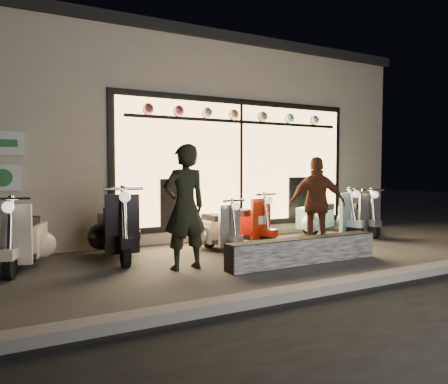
{
  "coord_description": "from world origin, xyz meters",
  "views": [
    {
      "loc": [
        -3.83,
        -5.84,
        1.46
      ],
      "look_at": [
        -0.32,
        0.6,
        1.05
      ],
      "focal_mm": 35.0,
      "sensor_mm": 36.0,
      "label": 1
    }
  ],
  "objects_px": {
    "scooter_silver": "(215,230)",
    "scooter_red": "(242,225)",
    "graffiti_barrier": "(303,251)",
    "woman": "(317,204)",
    "man": "(185,207)"
  },
  "relations": [
    {
      "from": "scooter_silver",
      "to": "scooter_red",
      "type": "bearing_deg",
      "value": 10.23
    },
    {
      "from": "graffiti_barrier",
      "to": "scooter_silver",
      "type": "xyz_separation_m",
      "value": [
        -0.66,
        1.64,
        0.16
      ]
    },
    {
      "from": "woman",
      "to": "scooter_silver",
      "type": "bearing_deg",
      "value": 2.97
    },
    {
      "from": "graffiti_barrier",
      "to": "woman",
      "type": "distance_m",
      "value": 1.34
    },
    {
      "from": "graffiti_barrier",
      "to": "scooter_red",
      "type": "height_order",
      "value": "scooter_red"
    },
    {
      "from": "scooter_red",
      "to": "graffiti_barrier",
      "type": "bearing_deg",
      "value": -100.56
    },
    {
      "from": "scooter_silver",
      "to": "man",
      "type": "height_order",
      "value": "man"
    },
    {
      "from": "graffiti_barrier",
      "to": "woman",
      "type": "relative_size",
      "value": 1.58
    },
    {
      "from": "graffiti_barrier",
      "to": "scooter_red",
      "type": "bearing_deg",
      "value": 90.36
    },
    {
      "from": "man",
      "to": "scooter_red",
      "type": "bearing_deg",
      "value": -147.04
    },
    {
      "from": "scooter_red",
      "to": "woman",
      "type": "height_order",
      "value": "woman"
    },
    {
      "from": "man",
      "to": "scooter_silver",
      "type": "bearing_deg",
      "value": -137.43
    },
    {
      "from": "scooter_red",
      "to": "man",
      "type": "bearing_deg",
      "value": -154.41
    },
    {
      "from": "scooter_red",
      "to": "man",
      "type": "xyz_separation_m",
      "value": [
        -1.71,
        -1.27,
        0.51
      ]
    },
    {
      "from": "woman",
      "to": "graffiti_barrier",
      "type": "bearing_deg",
      "value": 72.18
    }
  ]
}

